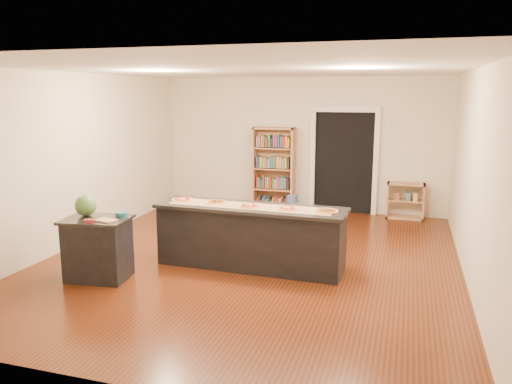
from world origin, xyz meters
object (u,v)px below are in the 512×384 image
(low_shelf, at_px, (405,201))
(waste_bin, at_px, (292,203))
(kitchen_island, at_px, (250,236))
(watermelon, at_px, (86,205))
(bookshelf, at_px, (274,169))
(side_counter, at_px, (98,248))

(low_shelf, relative_size, waste_bin, 2.03)
(kitchen_island, xyz_separation_m, watermelon, (-2.02, -0.97, 0.53))
(kitchen_island, relative_size, bookshelf, 1.54)
(low_shelf, bearing_deg, kitchen_island, -120.10)
(bookshelf, height_order, watermelon, bookshelf)
(bookshelf, xyz_separation_m, low_shelf, (2.72, 0.00, -0.52))
(side_counter, relative_size, watermelon, 2.97)
(side_counter, bearing_deg, kitchen_island, 22.68)
(kitchen_island, relative_size, waste_bin, 7.64)
(kitchen_island, relative_size, watermelon, 9.53)
(low_shelf, height_order, waste_bin, low_shelf)
(side_counter, relative_size, waste_bin, 2.39)
(watermelon, bearing_deg, kitchen_island, 25.66)
(low_shelf, bearing_deg, side_counter, -129.96)
(bookshelf, xyz_separation_m, watermelon, (-1.39, -4.58, 0.10))
(low_shelf, bearing_deg, watermelon, -131.92)
(kitchen_island, height_order, low_shelf, kitchen_island)
(low_shelf, bearing_deg, bookshelf, -179.96)
(bookshelf, relative_size, waste_bin, 4.95)
(side_counter, xyz_separation_m, bookshelf, (1.18, 4.66, 0.46))
(kitchen_island, height_order, bookshelf, bookshelf)
(bookshelf, bearing_deg, side_counter, -104.25)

